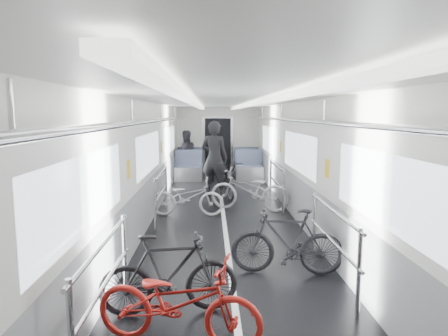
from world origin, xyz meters
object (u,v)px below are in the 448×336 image
object	(u,v)px
bike_left_near	(178,302)
person_standing	(214,158)
bike_left_far	(187,197)
bike_aisle	(226,178)
bike_left_mid	(169,274)
bike_right_near	(287,242)
bike_right_mid	(249,190)
person_seated	(186,154)

from	to	relation	value
bike_left_near	person_standing	bearing A→B (deg)	11.03
bike_left_far	bike_aisle	bearing A→B (deg)	-21.21
bike_left_far	bike_left_mid	bearing A→B (deg)	-176.84
bike_right_near	person_standing	xyz separation A→B (m)	(-0.93, 5.35, 0.54)
bike_left_far	bike_right_mid	distance (m)	1.42
bike_left_mid	bike_right_mid	world-z (taller)	bike_right_mid
bike_left_far	bike_left_near	bearing A→B (deg)	-175.26
bike_right_mid	bike_left_far	bearing A→B (deg)	-55.57
bike_left_far	bike_right_near	world-z (taller)	bike_right_near
bike_left_far	person_seated	bearing A→B (deg)	6.44
bike_left_near	person_seated	bearing A→B (deg)	17.47
bike_left_near	bike_aisle	bearing A→B (deg)	8.42
bike_left_mid	bike_right_near	xyz separation A→B (m)	(1.48, 1.04, 0.00)
bike_aisle	bike_left_near	bearing A→B (deg)	-107.23
bike_right_mid	person_standing	xyz separation A→B (m)	(-0.77, 1.74, 0.52)
bike_aisle	person_seated	distance (m)	3.39
person_seated	bike_right_near	bearing A→B (deg)	87.85
bike_left_far	person_standing	xyz separation A→B (m)	(0.59, 2.16, 0.59)
bike_left_far	person_seated	world-z (taller)	person_seated
bike_right_near	bike_aisle	world-z (taller)	bike_aisle
bike_right_mid	bike_aisle	distance (m)	1.70
bike_left_mid	person_standing	xyz separation A→B (m)	(0.55, 6.39, 0.54)
bike_right_near	person_seated	world-z (taller)	person_seated
bike_left_far	bike_right_mid	bearing A→B (deg)	-70.41
person_seated	bike_right_mid	bearing A→B (deg)	94.99
bike_right_near	person_standing	size ratio (longest dim) A/B	0.76
bike_right_near	person_standing	distance (m)	5.46
bike_left_mid	bike_left_far	size ratio (longest dim) A/B	0.97
bike_right_mid	bike_left_near	bearing A→B (deg)	4.75
bike_left_near	bike_left_mid	xyz separation A→B (m)	(-0.14, 0.60, 0.03)
bike_left_mid	bike_left_near	bearing A→B (deg)	-174.56
bike_right_mid	person_standing	world-z (taller)	person_standing
bike_aisle	bike_right_near	bearing A→B (deg)	-94.56
bike_right_near	bike_aisle	xyz separation A→B (m)	(-0.62, 5.25, 0.02)
bike_left_far	person_seated	size ratio (longest dim) A/B	0.96
bike_left_near	bike_aisle	distance (m)	6.93
bike_left_near	bike_right_near	xyz separation A→B (m)	(1.34, 1.64, 0.03)
bike_left_mid	person_standing	world-z (taller)	person_standing
bike_left_mid	person_seated	size ratio (longest dim) A/B	0.93
bike_aisle	bike_right_mid	bearing A→B (deg)	-85.82
bike_left_near	bike_left_far	bearing A→B (deg)	16.59
person_seated	bike_left_mid	bearing A→B (deg)	77.66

